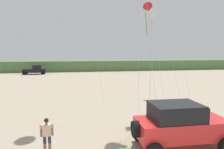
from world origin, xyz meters
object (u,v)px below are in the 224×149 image
(kite_black_sled, at_px, (153,15))
(distant_pickup, at_px, (35,70))
(jeep, at_px, (180,124))
(person_watching, at_px, (47,133))
(kite_white_parafoil, at_px, (148,9))

(kite_black_sled, bearing_deg, distant_pickup, 127.42)
(jeep, height_order, person_watching, jeep)
(person_watching, xyz_separation_m, distant_pickup, (-7.39, 35.72, 0.00))
(jeep, height_order, kite_white_parafoil, kite_white_parafoil)
(person_watching, height_order, distant_pickup, distant_pickup)
(jeep, bearing_deg, kite_white_parafoil, 83.04)
(person_watching, height_order, kite_black_sled, kite_black_sled)
(kite_white_parafoil, bearing_deg, kite_black_sled, 65.43)
(kite_black_sled, bearing_deg, person_watching, -128.34)
(distant_pickup, height_order, kite_white_parafoil, kite_white_parafoil)
(kite_white_parafoil, distance_m, kite_black_sled, 7.03)
(distant_pickup, bearing_deg, jeep, -69.32)
(kite_white_parafoil, xyz_separation_m, kite_black_sled, (2.90, 6.35, 0.80))
(jeep, xyz_separation_m, kite_white_parafoil, (0.87, 7.15, 6.98))
(kite_white_parafoil, bearing_deg, person_watching, -138.21)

